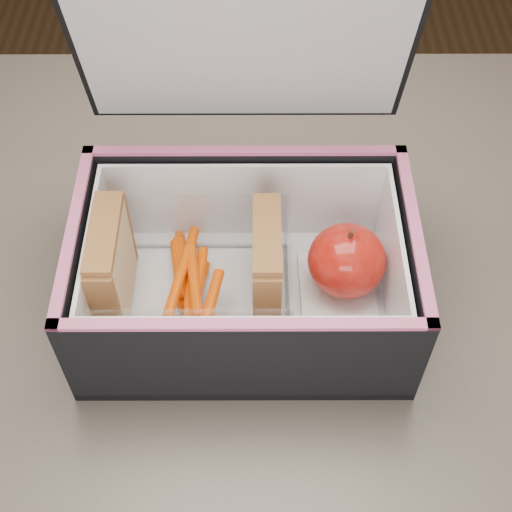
{
  "coord_description": "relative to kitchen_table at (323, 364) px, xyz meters",
  "views": [
    {
      "loc": [
        -0.07,
        -0.37,
        1.31
      ],
      "look_at": [
        -0.07,
        0.02,
        0.81
      ],
      "focal_mm": 50.0,
      "sensor_mm": 36.0,
      "label": 1
    }
  ],
  "objects": [
    {
      "name": "plastic_tub",
      "position": [
        -0.13,
        0.01,
        0.14
      ],
      "size": [
        0.18,
        0.13,
        0.07
      ],
      "primitive_type": null,
      "color": "white",
      "rests_on": "lunch_bag"
    },
    {
      "name": "lunch_bag",
      "position": [
        -0.08,
        0.01,
        0.15
      ],
      "size": [
        0.29,
        0.25,
        0.29
      ],
      "color": "black",
      "rests_on": "kitchen_table"
    },
    {
      "name": "red_apple",
      "position": [
        0.01,
        0.02,
        0.14
      ],
      "size": [
        0.09,
        0.09,
        0.08
      ],
      "rotation": [
        0.0,
        0.0,
        0.42
      ],
      "color": "#960400",
      "rests_on": "paper_napkin"
    },
    {
      "name": "sandwich_left",
      "position": [
        -0.2,
        0.01,
        0.16
      ],
      "size": [
        0.02,
        0.09,
        0.1
      ],
      "color": "tan",
      "rests_on": "plastic_tub"
    },
    {
      "name": "carrot_sticks",
      "position": [
        -0.13,
        0.02,
        0.12
      ],
      "size": [
        0.06,
        0.14,
        0.03
      ],
      "color": "#E54300",
      "rests_on": "plastic_tub"
    },
    {
      "name": "paper_napkin",
      "position": [
        0.01,
        0.02,
        0.11
      ],
      "size": [
        0.07,
        0.07,
        0.01
      ],
      "primitive_type": "cube",
      "rotation": [
        0.0,
        0.0,
        0.02
      ],
      "color": "white",
      "rests_on": "lunch_bag"
    },
    {
      "name": "kitchen_table",
      "position": [
        0.0,
        0.0,
        0.0
      ],
      "size": [
        1.2,
        0.8,
        0.75
      ],
      "color": "brown",
      "rests_on": "ground"
    },
    {
      "name": "sandwich_right",
      "position": [
        -0.06,
        0.01,
        0.15
      ],
      "size": [
        0.02,
        0.09,
        0.1
      ],
      "color": "tan",
      "rests_on": "plastic_tub"
    }
  ]
}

